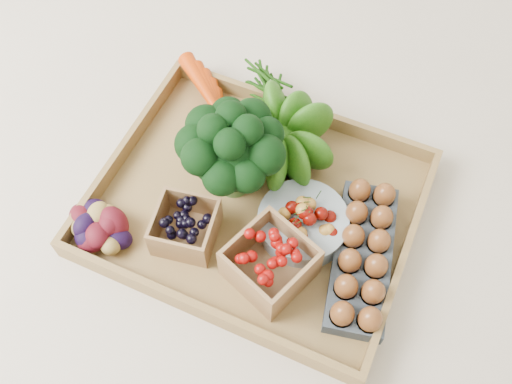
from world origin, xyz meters
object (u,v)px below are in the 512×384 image
at_px(tray, 256,207).
at_px(egg_carton, 362,258).
at_px(broccoli, 233,164).
at_px(cherry_bowl, 303,223).

distance_m(tray, egg_carton, 0.21).
xyz_separation_m(tray, broccoli, (-0.05, 0.02, 0.08)).
distance_m(cherry_bowl, egg_carton, 0.12).
bearing_deg(broccoli, egg_carton, -10.65).
xyz_separation_m(broccoli, cherry_bowl, (0.15, -0.03, -0.05)).
height_order(tray, egg_carton, egg_carton).
distance_m(broccoli, egg_carton, 0.27).
xyz_separation_m(cherry_bowl, egg_carton, (0.11, -0.02, -0.00)).
bearing_deg(cherry_bowl, broccoli, 167.71).
bearing_deg(tray, cherry_bowl, -7.00).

